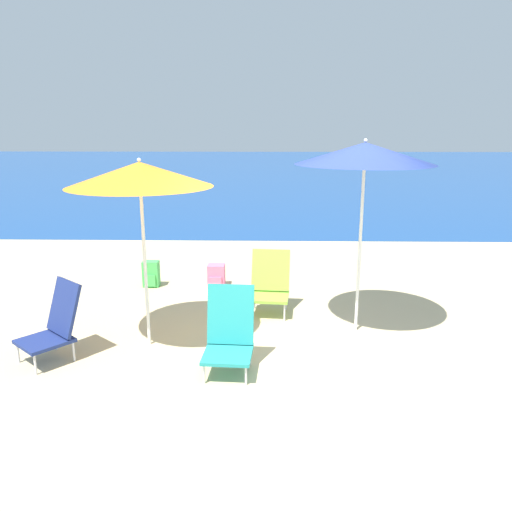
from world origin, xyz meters
name	(u,v)px	position (x,y,z in m)	size (l,w,h in m)	color
ground_plane	(312,361)	(0.00, 0.00, 0.00)	(60.00, 60.00, 0.00)	#D1BA89
sea_water	(276,168)	(0.00, 25.79, 0.00)	(60.00, 40.00, 0.01)	#19478C
beach_umbrella_navy	(365,154)	(0.61, 0.86, 2.14)	(1.60, 1.60, 2.31)	white
beach_umbrella_orange	(140,175)	(-1.85, 0.38, 1.95)	(1.57, 1.57, 2.12)	white
beach_chair_lime	(270,283)	(-0.45, 1.48, 0.40)	(0.56, 0.64, 0.82)	silver
beach_chair_teal	(229,332)	(-0.87, -0.18, 0.39)	(0.52, 0.62, 0.86)	silver
beach_chair_navy	(55,323)	(-2.76, 0.01, 0.40)	(0.75, 0.76, 0.84)	silver
backpack_pink	(216,276)	(-1.29, 2.57, 0.17)	(0.27, 0.26, 0.35)	pink
backpack_green	(151,274)	(-2.31, 2.53, 0.20)	(0.25, 0.21, 0.41)	#47B756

